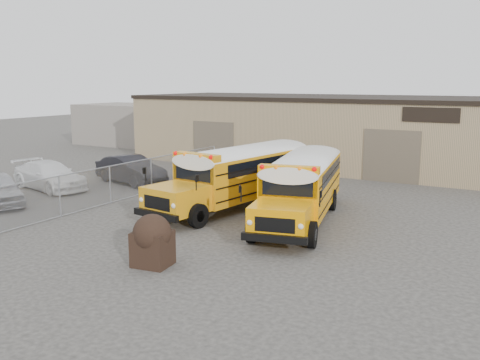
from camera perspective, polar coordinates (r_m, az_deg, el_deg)
The scene contains 9 objects.
ground at distance 20.01m, azimuth -7.04°, elevation -6.13°, with size 120.00×120.00×0.00m, color #343230.
warehouse at distance 37.24m, azimuth 11.88°, elevation 5.18°, with size 30.20×10.20×4.67m.
chainlink_fence at distance 25.84m, azimuth -13.68°, elevation -0.49°, with size 0.07×18.07×1.81m.
distant_building_left at distance 50.34m, azimuth -11.94°, elevation 5.87°, with size 8.00×6.00×3.60m, color gray.
school_bus_left at distance 29.23m, azimuth 6.78°, elevation 2.41°, with size 3.60×9.77×2.79m.
school_bus_right at distance 27.81m, azimuth 8.61°, elevation 1.85°, with size 4.36×9.53×2.71m.
tarp_bundle at distance 16.97m, azimuth -9.34°, elevation -6.28°, with size 1.24×1.21×1.66m.
car_white at distance 30.25m, azimuth -19.67°, elevation 0.45°, with size 2.06×5.06×1.47m, color white.
car_dark at distance 30.68m, azimuth -11.57°, elevation 1.09°, with size 1.66×4.76×1.57m, color black.
Camera 1 is at (11.69, -15.20, 5.72)m, focal length 40.00 mm.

